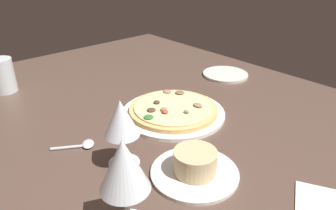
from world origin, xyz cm
name	(u,v)px	position (x,y,z in cm)	size (l,w,h in cm)	color
dining_table	(163,121)	(0.00, 0.00, 2.00)	(150.00, 110.00, 4.00)	brown
pizza_main	(173,111)	(-1.97, -2.18, 5.19)	(28.87, 28.87, 3.38)	white
ramekin_on_saucer	(195,166)	(-24.26, 12.31, 6.09)	(18.33, 18.33, 5.69)	silver
wine_glass_far	(124,168)	(-26.05, 30.38, 16.07)	(8.26, 8.26, 17.15)	silver
wine_glass_near	(121,120)	(-11.56, 21.13, 14.84)	(7.44, 7.44, 15.42)	silver
water_glass	(3,77)	(46.41, 27.67, 8.90)	(7.47, 7.47, 10.98)	silver
side_plate	(225,74)	(7.51, -36.93, 4.45)	(16.33, 16.33, 0.90)	silver
spoon	(84,145)	(0.18, 24.53, 4.46)	(7.27, 9.92, 1.00)	silver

